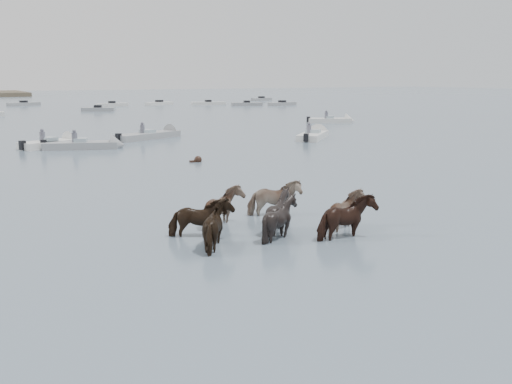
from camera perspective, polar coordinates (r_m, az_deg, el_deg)
ground at (r=19.05m, az=5.98°, el=-3.04°), size 400.00×400.00×0.00m
pony_herd at (r=17.62m, az=1.59°, el=-2.52°), size 6.46×4.70×1.60m
swimming_pony at (r=32.57m, az=-5.92°, el=3.21°), size 0.72×0.44×0.44m
motorboat_a at (r=41.88m, az=-19.28°, el=4.64°), size 4.65×3.22×1.92m
motorboat_b at (r=40.05m, az=-16.08°, el=4.54°), size 5.50×3.24×1.92m
motorboat_c at (r=46.02m, az=-10.10°, el=5.66°), size 6.36×4.07×1.92m
motorboat_d at (r=45.63m, az=5.93°, el=5.73°), size 5.16×5.06×1.92m
motorboat_e at (r=61.09m, az=8.05°, el=7.12°), size 5.12×3.60×1.92m
distant_flotilla at (r=91.36m, az=-22.61°, el=7.80°), size 102.45×28.79×0.93m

